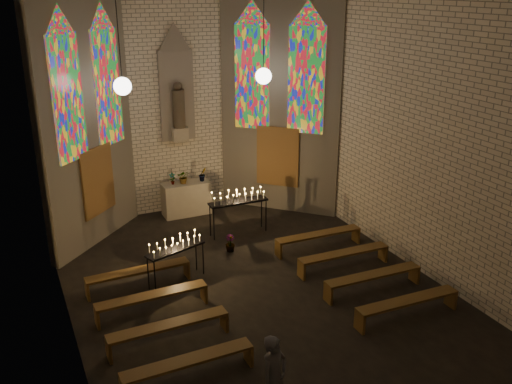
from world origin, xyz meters
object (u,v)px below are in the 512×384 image
altar (186,198)px  votive_stand_right (238,199)px  visitor (274,378)px  aisle_flower_pot (230,243)px  votive_stand_left (175,246)px

altar → votive_stand_right: size_ratio=0.85×
altar → visitor: visitor is taller
votive_stand_right → visitor: 7.15m
altar → aisle_flower_pot: altar is taller
aisle_flower_pot → votive_stand_left: (-1.73, -0.96, 0.69)m
aisle_flower_pot → votive_stand_left: bearing=-151.0°
votive_stand_right → visitor: size_ratio=1.12×
votive_stand_left → aisle_flower_pot: bearing=10.4°
aisle_flower_pot → votive_stand_left: size_ratio=0.30×
votive_stand_left → visitor: 4.88m
votive_stand_left → votive_stand_right: 3.04m
altar → votive_stand_left: (-1.50, -3.85, 0.42)m
votive_stand_left → votive_stand_right: bearing=20.2°
visitor → aisle_flower_pot: bearing=50.0°
altar → aisle_flower_pot: (0.23, -2.89, -0.27)m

